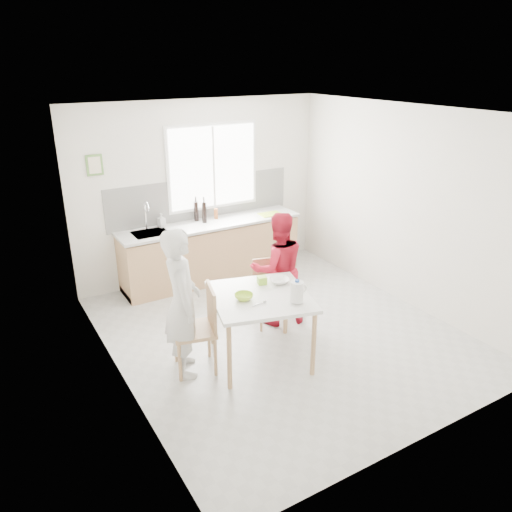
{
  "coord_description": "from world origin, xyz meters",
  "views": [
    {
      "loc": [
        -3.08,
        -4.58,
        3.23
      ],
      "look_at": [
        -0.24,
        0.2,
        1.02
      ],
      "focal_mm": 35.0,
      "sensor_mm": 36.0,
      "label": 1
    }
  ],
  "objects_px": {
    "wine_bottle_b": "(196,211)",
    "chair_left": "(200,325)",
    "bowl_green": "(244,297)",
    "bowl_white": "(279,281)",
    "person_white": "(182,303)",
    "milk_jug": "(297,291)",
    "person_red": "(278,269)",
    "wine_bottle_a": "(204,212)",
    "dining_table": "(260,302)",
    "chair_far": "(269,289)"
  },
  "relations": [
    {
      "from": "dining_table",
      "to": "wine_bottle_a",
      "type": "relative_size",
      "value": 4.02
    },
    {
      "from": "chair_far",
      "to": "chair_left",
      "type": "bearing_deg",
      "value": -141.57
    },
    {
      "from": "bowl_green",
      "to": "bowl_white",
      "type": "height_order",
      "value": "bowl_green"
    },
    {
      "from": "bowl_white",
      "to": "milk_jug",
      "type": "height_order",
      "value": "milk_jug"
    },
    {
      "from": "chair_far",
      "to": "bowl_white",
      "type": "relative_size",
      "value": 3.73
    },
    {
      "from": "person_red",
      "to": "wine_bottle_b",
      "type": "relative_size",
      "value": 4.96
    },
    {
      "from": "person_red",
      "to": "milk_jug",
      "type": "relative_size",
      "value": 5.98
    },
    {
      "from": "person_white",
      "to": "chair_left",
      "type": "bearing_deg",
      "value": -90.0
    },
    {
      "from": "bowl_white",
      "to": "wine_bottle_b",
      "type": "relative_size",
      "value": 0.76
    },
    {
      "from": "person_red",
      "to": "wine_bottle_a",
      "type": "xyz_separation_m",
      "value": [
        -0.21,
        1.72,
        0.34
      ]
    },
    {
      "from": "milk_jug",
      "to": "wine_bottle_a",
      "type": "relative_size",
      "value": 0.78
    },
    {
      "from": "dining_table",
      "to": "bowl_green",
      "type": "xyz_separation_m",
      "value": [
        -0.21,
        0.0,
        0.12
      ]
    },
    {
      "from": "bowl_green",
      "to": "wine_bottle_b",
      "type": "height_order",
      "value": "wine_bottle_b"
    },
    {
      "from": "wine_bottle_b",
      "to": "wine_bottle_a",
      "type": "bearing_deg",
      "value": -63.8
    },
    {
      "from": "milk_jug",
      "to": "chair_left",
      "type": "bearing_deg",
      "value": 164.41
    },
    {
      "from": "person_white",
      "to": "bowl_green",
      "type": "relative_size",
      "value": 8.2
    },
    {
      "from": "chair_left",
      "to": "person_red",
      "type": "height_order",
      "value": "person_red"
    },
    {
      "from": "wine_bottle_b",
      "to": "person_white",
      "type": "bearing_deg",
      "value": -117.82
    },
    {
      "from": "wine_bottle_b",
      "to": "chair_left",
      "type": "bearing_deg",
      "value": -113.83
    },
    {
      "from": "chair_far",
      "to": "person_red",
      "type": "relative_size",
      "value": 0.57
    },
    {
      "from": "person_red",
      "to": "milk_jug",
      "type": "distance_m",
      "value": 1.1
    },
    {
      "from": "wine_bottle_a",
      "to": "wine_bottle_b",
      "type": "xyz_separation_m",
      "value": [
        -0.07,
        0.14,
        -0.01
      ]
    },
    {
      "from": "chair_far",
      "to": "milk_jug",
      "type": "distance_m",
      "value": 1.19
    },
    {
      "from": "person_red",
      "to": "person_white",
      "type": "bearing_deg",
      "value": 30.97
    },
    {
      "from": "person_red",
      "to": "bowl_green",
      "type": "bearing_deg",
      "value": 51.82
    },
    {
      "from": "person_red",
      "to": "wine_bottle_b",
      "type": "xyz_separation_m",
      "value": [
        -0.28,
        1.86,
        0.33
      ]
    },
    {
      "from": "bowl_green",
      "to": "chair_left",
      "type": "bearing_deg",
      "value": 158.94
    },
    {
      "from": "bowl_white",
      "to": "person_white",
      "type": "bearing_deg",
      "value": 177.12
    },
    {
      "from": "person_white",
      "to": "milk_jug",
      "type": "bearing_deg",
      "value": -103.29
    },
    {
      "from": "bowl_green",
      "to": "wine_bottle_b",
      "type": "distance_m",
      "value": 2.58
    },
    {
      "from": "chair_far",
      "to": "person_red",
      "type": "bearing_deg",
      "value": -11.43
    },
    {
      "from": "chair_left",
      "to": "milk_jug",
      "type": "xyz_separation_m",
      "value": [
        0.89,
        -0.53,
        0.41
      ]
    },
    {
      "from": "chair_left",
      "to": "person_white",
      "type": "xyz_separation_m",
      "value": [
        -0.17,
        0.05,
        0.29
      ]
    },
    {
      "from": "milk_jug",
      "to": "wine_bottle_b",
      "type": "distance_m",
      "value": 2.86
    },
    {
      "from": "dining_table",
      "to": "person_red",
      "type": "distance_m",
      "value": 0.92
    },
    {
      "from": "wine_bottle_a",
      "to": "dining_table",
      "type": "bearing_deg",
      "value": -100.61
    },
    {
      "from": "person_red",
      "to": "chair_far",
      "type": "bearing_deg",
      "value": -11.43
    },
    {
      "from": "person_white",
      "to": "person_red",
      "type": "xyz_separation_m",
      "value": [
        1.48,
        0.42,
        -0.09
      ]
    },
    {
      "from": "chair_far",
      "to": "person_red",
      "type": "height_order",
      "value": "person_red"
    },
    {
      "from": "chair_left",
      "to": "wine_bottle_a",
      "type": "relative_size",
      "value": 3.04
    },
    {
      "from": "bowl_white",
      "to": "wine_bottle_a",
      "type": "relative_size",
      "value": 0.71
    },
    {
      "from": "dining_table",
      "to": "person_white",
      "type": "distance_m",
      "value": 0.86
    },
    {
      "from": "milk_jug",
      "to": "wine_bottle_a",
      "type": "xyz_separation_m",
      "value": [
        0.2,
        2.72,
        0.14
      ]
    },
    {
      "from": "bowl_green",
      "to": "person_white",
      "type": "bearing_deg",
      "value": 160.58
    },
    {
      "from": "milk_jug",
      "to": "chair_far",
      "type": "bearing_deg",
      "value": 88.62
    },
    {
      "from": "person_white",
      "to": "milk_jug",
      "type": "height_order",
      "value": "person_white"
    },
    {
      "from": "wine_bottle_a",
      "to": "bowl_green",
      "type": "bearing_deg",
      "value": -105.38
    },
    {
      "from": "bowl_white",
      "to": "chair_far",
      "type": "bearing_deg",
      "value": 69.87
    },
    {
      "from": "dining_table",
      "to": "bowl_green",
      "type": "height_order",
      "value": "bowl_green"
    },
    {
      "from": "bowl_green",
      "to": "wine_bottle_b",
      "type": "xyz_separation_m",
      "value": [
        0.58,
        2.5,
        0.23
      ]
    }
  ]
}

